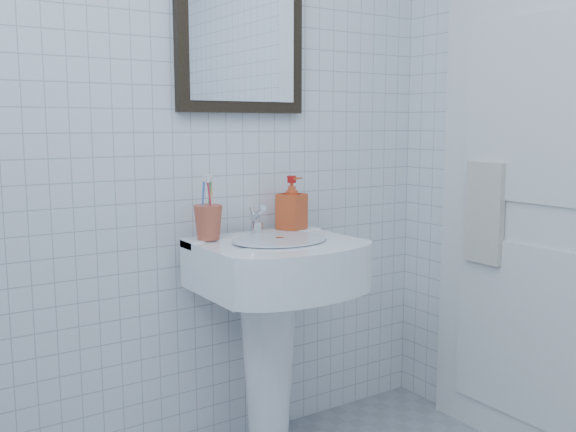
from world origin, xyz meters
TOP-DOWN VIEW (x-y plane):
  - wall_back at (0.00, 1.20)m, footprint 2.20×0.02m
  - washbasin at (0.26, 0.98)m, footprint 0.53×0.39m
  - faucet at (0.26, 1.08)m, footprint 0.04×0.10m
  - toothbrush_cup at (0.07, 1.08)m, footprint 0.11×0.11m
  - soap_dispenser at (0.42, 1.10)m, footprint 0.12×0.12m
  - wall_mirror at (0.26, 1.18)m, footprint 0.50×0.04m
  - bathroom_door at (1.08, 0.55)m, footprint 0.04×0.80m
  - towel_ring at (1.06, 0.72)m, footprint 0.01×0.18m
  - hand_towel at (1.04, 0.72)m, footprint 0.03×0.16m

SIDE VIEW (x-z plane):
  - washbasin at x=0.26m, z-range 0.14..0.96m
  - faucet at x=0.26m, z-range 0.80..0.91m
  - hand_towel at x=1.04m, z-range 0.68..1.06m
  - toothbrush_cup at x=0.07m, z-range 0.81..0.93m
  - soap_dispenser at x=0.42m, z-range 0.81..1.01m
  - bathroom_door at x=1.08m, z-range 0.00..2.00m
  - towel_ring at x=1.06m, z-range 0.96..1.14m
  - wall_back at x=0.00m, z-range 0.00..2.50m
  - wall_mirror at x=0.26m, z-range 1.24..1.86m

